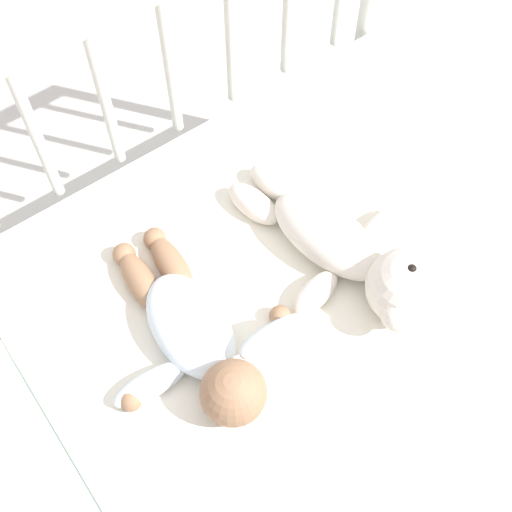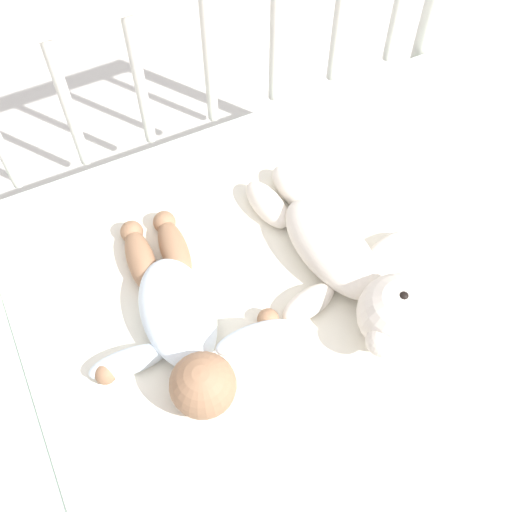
# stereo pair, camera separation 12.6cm
# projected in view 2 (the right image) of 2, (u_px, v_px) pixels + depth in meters

# --- Properties ---
(ground_plane) EXTENTS (12.00, 12.00, 0.00)m
(ground_plane) POSITION_uv_depth(u_px,v_px,m) (253.00, 359.00, 1.73)
(ground_plane) COLOR silver
(crib_mattress) EXTENTS (1.19, 0.67, 0.47)m
(crib_mattress) POSITION_uv_depth(u_px,v_px,m) (253.00, 319.00, 1.52)
(crib_mattress) COLOR silver
(crib_mattress) RESTS_ON ground_plane
(crib_rail) EXTENTS (1.19, 0.04, 0.84)m
(crib_rail) POSITION_uv_depth(u_px,v_px,m) (177.00, 88.00, 1.38)
(crib_rail) COLOR beige
(crib_rail) RESTS_ON ground_plane
(blanket) EXTENTS (0.85, 0.54, 0.01)m
(blanket) POSITION_uv_depth(u_px,v_px,m) (255.00, 288.00, 1.29)
(blanket) COLOR silver
(blanket) RESTS_ON crib_mattress
(teddy_bear) EXTENTS (0.30, 0.46, 0.14)m
(teddy_bear) POSITION_uv_depth(u_px,v_px,m) (356.00, 273.00, 1.25)
(teddy_bear) COLOR silver
(teddy_bear) RESTS_ON crib_mattress
(baby) EXTENTS (0.34, 0.42, 0.11)m
(baby) POSITION_uv_depth(u_px,v_px,m) (182.00, 324.00, 1.22)
(baby) COLOR white
(baby) RESTS_ON crib_mattress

